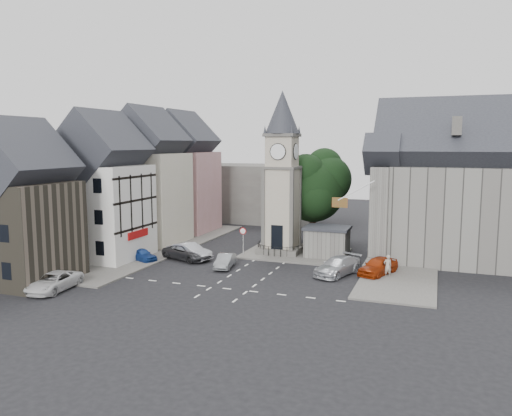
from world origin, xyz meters
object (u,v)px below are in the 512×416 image
at_px(clock_tower, 282,173).
at_px(car_east_red, 378,266).
at_px(stone_shelter, 327,242).
at_px(car_west_blue, 141,255).
at_px(pedestrian, 388,266).

bearing_deg(clock_tower, car_east_red, -27.69).
relative_size(stone_shelter, car_west_blue, 1.20).
bearing_deg(stone_shelter, car_west_blue, -155.70).
bearing_deg(car_west_blue, car_east_red, -62.17).
height_order(clock_tower, pedestrian, clock_tower).
relative_size(clock_tower, car_west_blue, 4.54).
xyz_separation_m(stone_shelter, car_west_blue, (-16.30, -7.36, -0.94)).
distance_m(car_east_red, pedestrian, 0.97).
bearing_deg(car_west_blue, clock_tower, -34.35).
bearing_deg(pedestrian, car_east_red, -60.09).
bearing_deg(pedestrian, clock_tower, -57.42).
xyz_separation_m(car_west_blue, pedestrian, (22.56, 1.99, 0.35)).
height_order(stone_shelter, car_east_red, stone_shelter).
height_order(stone_shelter, car_west_blue, stone_shelter).
distance_m(clock_tower, stone_shelter, 8.15).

